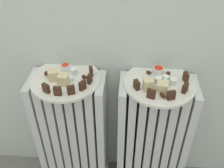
{
  "coord_description": "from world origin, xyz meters",
  "views": [
    {
      "loc": [
        0.06,
        -0.56,
        1.33
      ],
      "look_at": [
        0.0,
        0.28,
        0.67
      ],
      "focal_mm": 42.28,
      "sensor_mm": 36.0,
      "label": 1
    }
  ],
  "objects_px": {
    "plate_right": "(160,83)",
    "fork": "(149,81)",
    "radiator_right": "(151,140)",
    "jam_bowl_left": "(65,67)",
    "plate_left": "(65,79)",
    "radiator_left": "(73,135)",
    "jam_bowl_right": "(158,70)"
  },
  "relations": [
    {
      "from": "plate_right",
      "to": "fork",
      "type": "relative_size",
      "value": 2.96
    },
    {
      "from": "radiator_right",
      "to": "jam_bowl_left",
      "type": "distance_m",
      "value": 0.54
    },
    {
      "from": "jam_bowl_left",
      "to": "fork",
      "type": "distance_m",
      "value": 0.35
    },
    {
      "from": "plate_left",
      "to": "radiator_left",
      "type": "bearing_deg",
      "value": 90.0
    },
    {
      "from": "radiator_right",
      "to": "plate_left",
      "type": "bearing_deg",
      "value": -180.0
    },
    {
      "from": "radiator_left",
      "to": "plate_left",
      "type": "bearing_deg",
      "value": -90.0
    },
    {
      "from": "plate_left",
      "to": "jam_bowl_left",
      "type": "relative_size",
      "value": 7.57
    },
    {
      "from": "radiator_left",
      "to": "jam_bowl_right",
      "type": "xyz_separation_m",
      "value": [
        0.38,
        0.06,
        0.37
      ]
    },
    {
      "from": "radiator_right",
      "to": "jam_bowl_right",
      "type": "distance_m",
      "value": 0.37
    },
    {
      "from": "radiator_right",
      "to": "fork",
      "type": "bearing_deg",
      "value": 173.11
    },
    {
      "from": "radiator_left",
      "to": "plate_right",
      "type": "xyz_separation_m",
      "value": [
        0.38,
        -0.0,
        0.35
      ]
    },
    {
      "from": "fork",
      "to": "plate_right",
      "type": "bearing_deg",
      "value": -6.89
    },
    {
      "from": "plate_left",
      "to": "jam_bowl_left",
      "type": "height_order",
      "value": "jam_bowl_left"
    },
    {
      "from": "radiator_right",
      "to": "jam_bowl_left",
      "type": "relative_size",
      "value": 17.8
    },
    {
      "from": "radiator_left",
      "to": "jam_bowl_left",
      "type": "xyz_separation_m",
      "value": [
        -0.01,
        0.06,
        0.37
      ]
    },
    {
      "from": "plate_left",
      "to": "jam_bowl_left",
      "type": "xyz_separation_m",
      "value": [
        -0.01,
        0.06,
        0.02
      ]
    },
    {
      "from": "radiator_right",
      "to": "jam_bowl_left",
      "type": "xyz_separation_m",
      "value": [
        -0.39,
        0.06,
        0.37
      ]
    },
    {
      "from": "radiator_right",
      "to": "plate_left",
      "type": "xyz_separation_m",
      "value": [
        -0.38,
        -0.0,
        0.35
      ]
    },
    {
      "from": "jam_bowl_right",
      "to": "fork",
      "type": "relative_size",
      "value": 0.47
    },
    {
      "from": "plate_left",
      "to": "plate_right",
      "type": "distance_m",
      "value": 0.38
    },
    {
      "from": "plate_left",
      "to": "fork",
      "type": "bearing_deg",
      "value": 0.91
    },
    {
      "from": "radiator_left",
      "to": "plate_left",
      "type": "xyz_separation_m",
      "value": [
        0.0,
        -0.0,
        0.35
      ]
    },
    {
      "from": "radiator_left",
      "to": "plate_right",
      "type": "bearing_deg",
      "value": -0.0
    },
    {
      "from": "plate_left",
      "to": "fork",
      "type": "distance_m",
      "value": 0.34
    },
    {
      "from": "jam_bowl_left",
      "to": "fork",
      "type": "bearing_deg",
      "value": -8.53
    },
    {
      "from": "radiator_right",
      "to": "jam_bowl_right",
      "type": "height_order",
      "value": "jam_bowl_right"
    },
    {
      "from": "jam_bowl_left",
      "to": "fork",
      "type": "height_order",
      "value": "jam_bowl_left"
    },
    {
      "from": "radiator_right",
      "to": "jam_bowl_left",
      "type": "height_order",
      "value": "jam_bowl_left"
    },
    {
      "from": "plate_right",
      "to": "jam_bowl_left",
      "type": "xyz_separation_m",
      "value": [
        -0.39,
        0.06,
        0.02
      ]
    },
    {
      "from": "plate_right",
      "to": "fork",
      "type": "xyz_separation_m",
      "value": [
        -0.04,
        0.01,
        0.01
      ]
    },
    {
      "from": "jam_bowl_left",
      "to": "radiator_left",
      "type": "bearing_deg",
      "value": -80.07
    },
    {
      "from": "jam_bowl_right",
      "to": "fork",
      "type": "bearing_deg",
      "value": -125.24
    }
  ]
}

